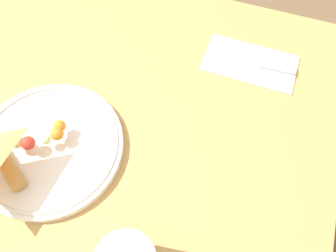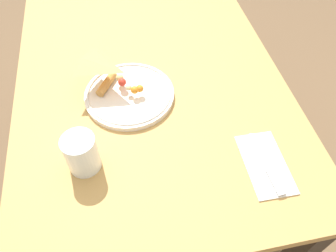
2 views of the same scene
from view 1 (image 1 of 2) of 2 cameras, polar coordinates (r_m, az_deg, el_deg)
name	(u,v)px [view 1 (image 1 of 2)]	position (r m, az deg, el deg)	size (l,w,h in m)	color
ground_plane	(99,202)	(1.32, -11.98, -12.81)	(6.00, 6.00, 0.00)	brown
dining_table	(46,128)	(0.76, -20.42, -0.34)	(1.16, 0.81, 0.71)	tan
plate_pizza	(47,147)	(0.61, -20.29, -3.39)	(0.26, 0.26, 0.05)	silver
napkin_folded	(250,63)	(0.71, 14.08, 10.56)	(0.19, 0.10, 0.00)	white
butter_knife	(255,63)	(0.70, 14.89, 10.61)	(0.19, 0.03, 0.01)	#B2B2B7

